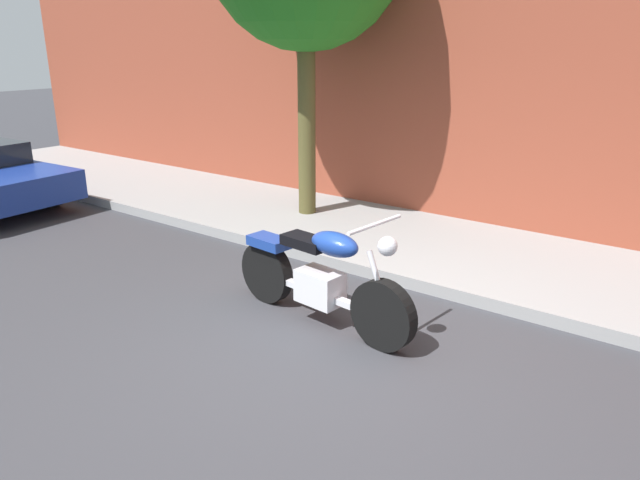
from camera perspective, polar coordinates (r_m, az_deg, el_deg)
name	(u,v)px	position (r m, az deg, el deg)	size (l,w,h in m)	color
ground_plane	(313,351)	(5.32, -0.66, -10.65)	(60.00, 60.00, 0.00)	#38383D
sidewalk	(455,253)	(7.63, 12.84, -1.21)	(21.98, 2.45, 0.14)	#949494
motorcycle	(320,278)	(5.63, 0.02, -3.67)	(2.15, 0.70, 1.14)	black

